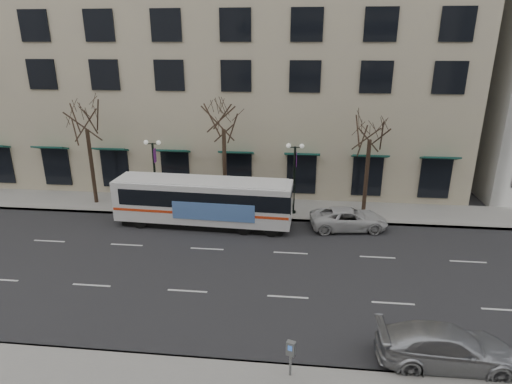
# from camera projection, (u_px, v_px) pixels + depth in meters

# --- Properties ---
(ground) EXTENTS (160.00, 160.00, 0.00)m
(ground) POSITION_uv_depth(u_px,v_px,m) (198.00, 268.00, 23.44)
(ground) COLOR black
(ground) RESTS_ON ground
(sidewalk_far) EXTENTS (80.00, 4.00, 0.15)m
(sidewalk_far) POSITION_uv_depth(u_px,v_px,m) (293.00, 210.00, 31.36)
(sidewalk_far) COLOR gray
(sidewalk_far) RESTS_ON ground
(building_hotel) EXTENTS (40.00, 20.00, 24.00)m
(building_hotel) POSITION_uv_depth(u_px,v_px,m) (224.00, 38.00, 39.32)
(building_hotel) COLOR #BEB391
(building_hotel) RESTS_ON ground
(tree_far_left) EXTENTS (3.60, 3.60, 8.34)m
(tree_far_left) POSITION_uv_depth(u_px,v_px,m) (85.00, 116.00, 30.45)
(tree_far_left) COLOR black
(tree_far_left) RESTS_ON ground
(tree_far_mid) EXTENTS (3.60, 3.60, 8.55)m
(tree_far_mid) POSITION_uv_depth(u_px,v_px,m) (223.00, 116.00, 29.39)
(tree_far_mid) COLOR black
(tree_far_mid) RESTS_ON ground
(tree_far_right) EXTENTS (3.60, 3.60, 8.06)m
(tree_far_right) POSITION_uv_depth(u_px,v_px,m) (371.00, 126.00, 28.55)
(tree_far_right) COLOR black
(tree_far_right) RESTS_ON ground
(lamp_post_left) EXTENTS (1.22, 0.45, 5.21)m
(lamp_post_left) POSITION_uv_depth(u_px,v_px,m) (155.00, 171.00, 30.64)
(lamp_post_left) COLOR black
(lamp_post_left) RESTS_ON ground
(lamp_post_right) EXTENTS (1.22, 0.45, 5.21)m
(lamp_post_right) POSITION_uv_depth(u_px,v_px,m) (294.00, 176.00, 29.65)
(lamp_post_right) COLOR black
(lamp_post_right) RESTS_ON ground
(city_bus) EXTENTS (11.87, 3.10, 3.19)m
(city_bus) POSITION_uv_depth(u_px,v_px,m) (205.00, 201.00, 28.38)
(city_bus) COLOR white
(city_bus) RESTS_ON ground
(silver_car) EXTENTS (5.28, 2.19, 1.53)m
(silver_car) POSITION_uv_depth(u_px,v_px,m) (446.00, 347.00, 16.28)
(silver_car) COLOR #A7A9AE
(silver_car) RESTS_ON ground
(white_pickup) EXTENTS (5.30, 2.97, 1.40)m
(white_pickup) POSITION_uv_depth(u_px,v_px,m) (349.00, 219.00, 28.16)
(white_pickup) COLOR silver
(white_pickup) RESTS_ON ground
(pay_station) EXTENTS (0.36, 0.29, 1.46)m
(pay_station) POSITION_uv_depth(u_px,v_px,m) (291.00, 351.00, 15.40)
(pay_station) COLOR slate
(pay_station) RESTS_ON sidewalk_near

